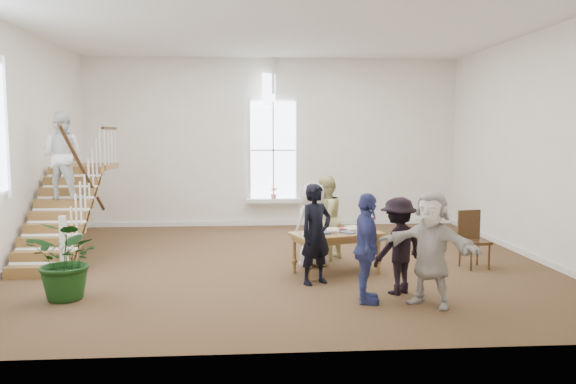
{
  "coord_description": "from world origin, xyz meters",
  "views": [
    {
      "loc": [
        -0.68,
        -10.69,
        2.51
      ],
      "look_at": [
        0.11,
        0.4,
        1.34
      ],
      "focal_mm": 35.0,
      "sensor_mm": 36.0,
      "label": 1
    }
  ],
  "objects": [
    {
      "name": "side_chair",
      "position": [
        3.5,
        -0.61,
        0.6
      ],
      "size": [
        0.54,
        0.54,
        1.07
      ],
      "rotation": [
        0.0,
        0.0,
        0.19
      ],
      "color": "#341F0E",
      "rests_on": "ground"
    },
    {
      "name": "room_shell",
      "position": [
        -0.0,
        4.39,
        0.4
      ],
      "size": [
        10.49,
        10.0,
        10.0
      ],
      "color": "silver",
      "rests_on": "ground"
    },
    {
      "name": "staircase",
      "position": [
        -4.34,
        0.75,
        1.62
      ],
      "size": [
        1.1,
        4.1,
        2.92
      ],
      "color": "brown",
      "rests_on": "ground"
    },
    {
      "name": "elderly_woman",
      "position": [
        0.53,
        -0.31,
        0.79
      ],
      "size": [
        0.92,
        0.79,
        1.59
      ],
      "primitive_type": "imported",
      "rotation": [
        0.0,
        0.0,
        3.58
      ],
      "color": "silver",
      "rests_on": "ground"
    },
    {
      "name": "woman_cluster_a",
      "position": [
        1.05,
        -2.67,
        0.82
      ],
      "size": [
        0.55,
        1.01,
        1.64
      ],
      "primitive_type": "imported",
      "rotation": [
        0.0,
        0.0,
        1.41
      ],
      "color": "navy",
      "rests_on": "ground"
    },
    {
      "name": "library_table",
      "position": [
        0.88,
        -0.91,
        0.66
      ],
      "size": [
        1.75,
        1.25,
        0.81
      ],
      "rotation": [
        0.0,
        0.0,
        0.32
      ],
      "color": "brown",
      "rests_on": "ground"
    },
    {
      "name": "ground",
      "position": [
        0.0,
        0.0,
        0.0
      ],
      "size": [
        10.0,
        10.0,
        0.0
      ],
      "primitive_type": "plane",
      "color": "#4D331E",
      "rests_on": "ground"
    },
    {
      "name": "woman_cluster_c",
      "position": [
        1.95,
        -2.87,
        0.84
      ],
      "size": [
        1.5,
        1.41,
        1.69
      ],
      "primitive_type": "imported",
      "rotation": [
        0.0,
        0.0,
        5.56
      ],
      "color": "beige",
      "rests_on": "ground"
    },
    {
      "name": "police_officer",
      "position": [
        0.43,
        -1.56,
        0.84
      ],
      "size": [
        0.73,
        0.67,
        1.68
      ],
      "primitive_type": "imported",
      "rotation": [
        0.0,
        0.0,
        0.56
      ],
      "color": "black",
      "rests_on": "ground"
    },
    {
      "name": "person_yellow",
      "position": [
        0.83,
        0.19,
        0.84
      ],
      "size": [
        1.02,
        1.03,
        1.67
      ],
      "primitive_type": "imported",
      "rotation": [
        0.0,
        0.0,
        3.98
      ],
      "color": "#CEC580",
      "rests_on": "ground"
    },
    {
      "name": "woman_cluster_b",
      "position": [
        1.65,
        -2.22,
        0.76
      ],
      "size": [
        1.13,
        1.02,
        1.52
      ],
      "primitive_type": "imported",
      "rotation": [
        0.0,
        0.0,
        3.73
      ],
      "color": "black",
      "rests_on": "ground"
    },
    {
      "name": "floor_plant",
      "position": [
        -3.4,
        -2.19,
        0.61
      ],
      "size": [
        1.38,
        1.3,
        1.23
      ],
      "primitive_type": "imported",
      "rotation": [
        0.0,
        0.0,
        -0.38
      ],
      "color": "#143912",
      "rests_on": "ground"
    }
  ]
}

